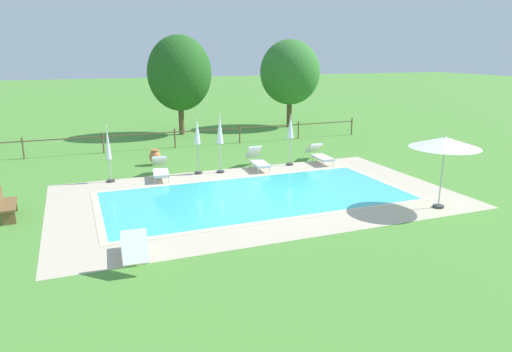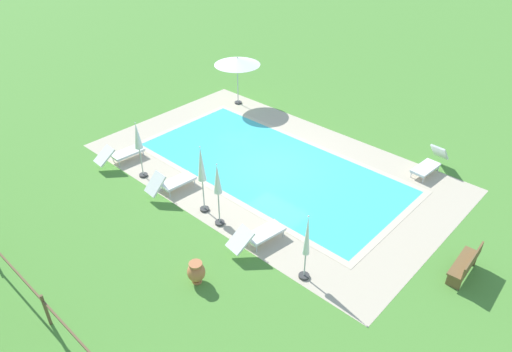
% 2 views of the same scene
% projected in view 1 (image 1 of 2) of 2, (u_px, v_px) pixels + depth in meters
% --- Properties ---
extents(ground_plane, '(160.00, 160.00, 0.00)m').
position_uv_depth(ground_plane, '(256.00, 196.00, 16.78)').
color(ground_plane, '#518E38').
extents(pool_deck_paving, '(13.98, 8.35, 0.01)m').
position_uv_depth(pool_deck_paving, '(256.00, 196.00, 16.77)').
color(pool_deck_paving, beige).
rests_on(pool_deck_paving, ground).
extents(swimming_pool_water, '(10.55, 4.92, 0.01)m').
position_uv_depth(swimming_pool_water, '(256.00, 196.00, 16.77)').
color(swimming_pool_water, '#42CCD6').
rests_on(swimming_pool_water, ground).
extents(pool_coping_rim, '(11.03, 5.40, 0.01)m').
position_uv_depth(pool_coping_rim, '(256.00, 196.00, 16.77)').
color(pool_coping_rim, beige).
rests_on(pool_coping_rim, ground).
extents(sun_lounger_north_near_steps, '(0.86, 2.07, 0.83)m').
position_uv_depth(sun_lounger_north_near_steps, '(160.00, 169.00, 19.06)').
color(sun_lounger_north_near_steps, white).
rests_on(sun_lounger_north_near_steps, ground).
extents(sun_lounger_north_mid, '(0.72, 2.04, 0.83)m').
position_uv_depth(sun_lounger_north_mid, '(320.00, 155.00, 21.73)').
color(sun_lounger_north_mid, white).
rests_on(sun_lounger_north_mid, ground).
extents(sun_lounger_north_far, '(0.73, 1.94, 0.94)m').
position_uv_depth(sun_lounger_north_far, '(258.00, 160.00, 20.56)').
color(sun_lounger_north_far, white).
rests_on(sun_lounger_north_far, ground).
extents(sun_lounger_north_end, '(0.72, 1.91, 0.98)m').
position_uv_depth(sun_lounger_north_end, '(134.00, 246.00, 11.51)').
color(sun_lounger_north_end, white).
rests_on(sun_lounger_north_end, ground).
extents(patio_umbrella_open_foreground, '(2.22, 2.22, 2.40)m').
position_uv_depth(patio_umbrella_open_foreground, '(445.00, 143.00, 14.99)').
color(patio_umbrella_open_foreground, '#383838').
rests_on(patio_umbrella_open_foreground, ground).
extents(patio_umbrella_closed_row_west, '(0.32, 0.32, 2.35)m').
position_uv_depth(patio_umbrella_closed_row_west, '(197.00, 136.00, 19.43)').
color(patio_umbrella_closed_row_west, '#383838').
rests_on(patio_umbrella_closed_row_west, ground).
extents(patio_umbrella_closed_row_mid_west, '(0.32, 0.32, 2.26)m').
position_uv_depth(patio_umbrella_closed_row_mid_west, '(108.00, 149.00, 18.26)').
color(patio_umbrella_closed_row_mid_west, '#383838').
rests_on(patio_umbrella_closed_row_mid_west, ground).
extents(patio_umbrella_closed_row_centre, '(0.32, 0.32, 2.54)m').
position_uv_depth(patio_umbrella_closed_row_centre, '(220.00, 133.00, 19.58)').
color(patio_umbrella_closed_row_centre, '#383838').
rests_on(patio_umbrella_closed_row_centre, ground).
extents(patio_umbrella_closed_row_mid_east, '(0.32, 0.32, 2.31)m').
position_uv_depth(patio_umbrella_closed_row_mid_east, '(290.00, 130.00, 20.93)').
color(patio_umbrella_closed_row_mid_east, '#383838').
rests_on(patio_umbrella_closed_row_mid_east, ground).
extents(wooden_bench_lawn_side, '(0.52, 1.52, 0.87)m').
position_uv_depth(wooden_bench_lawn_side, '(6.00, 204.00, 14.42)').
color(wooden_bench_lawn_side, brown).
rests_on(wooden_bench_lawn_side, ground).
extents(terracotta_urn_near_fence, '(0.52, 0.52, 0.72)m').
position_uv_depth(terracotta_urn_near_fence, '(155.00, 157.00, 21.26)').
color(terracotta_urn_near_fence, '#C67547').
rests_on(terracotta_urn_near_fence, ground).
extents(perimeter_fence, '(22.08, 0.08, 1.05)m').
position_uv_depth(perimeter_fence, '(175.00, 135.00, 24.98)').
color(perimeter_fence, brown).
rests_on(perimeter_fence, ground).
extents(tree_far_west, '(3.98, 3.98, 5.79)m').
position_uv_depth(tree_far_west, '(290.00, 72.00, 31.24)').
color(tree_far_west, brown).
rests_on(tree_far_west, ground).
extents(tree_centre, '(3.85, 3.85, 5.98)m').
position_uv_depth(tree_centre, '(179.00, 73.00, 28.25)').
color(tree_centre, brown).
rests_on(tree_centre, ground).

